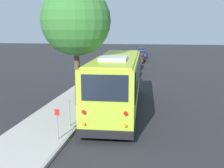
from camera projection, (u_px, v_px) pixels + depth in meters
The scene contains 13 objects.
ground_plane at pixel (120, 110), 17.68m from camera, with size 160.00×160.00×0.00m, color #28282B.
sidewalk_slab at pixel (69, 106), 18.18m from camera, with size 80.00×3.04×0.15m, color #B2AFA8.
curb_strip at pixel (93, 107), 17.94m from camera, with size 80.00×0.14×0.15m, color #9D9A94.
shuttle_bus at pixel (117, 80), 17.34m from camera, with size 11.28×3.18×3.52m.
parked_sedan_white at pixel (131, 70), 30.29m from camera, with size 4.31×1.74×1.33m.
parked_sedan_gray at pixel (135, 64), 36.24m from camera, with size 4.31×1.75×1.29m.
parked_sedan_maroon at pixel (139, 58), 43.05m from camera, with size 4.51×1.93×1.30m.
parked_sedan_blue at pixel (142, 54), 50.04m from camera, with size 4.50×1.85×1.30m.
parked_sedan_navy at pixel (142, 51), 56.35m from camera, with size 4.72×1.79×1.32m.
street_tree at pixel (76, 16), 17.38m from camera, with size 4.36×4.36×8.19m.
sign_post_near at pixel (57, 124), 12.40m from camera, with size 0.06×0.22×1.39m.
sign_post_far at pixel (69, 113), 14.10m from camera, with size 0.06×0.06×1.36m.
fire_hydrant at pixel (109, 78), 25.87m from camera, with size 0.22×0.22×0.81m.
Camera 1 is at (-16.91, -2.17, 4.97)m, focal length 45.00 mm.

